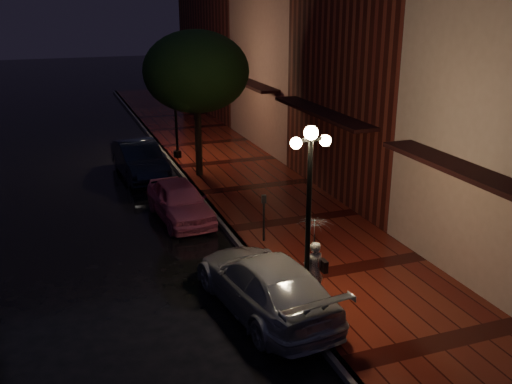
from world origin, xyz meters
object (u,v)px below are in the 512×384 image
object	(u,v)px
streetlamp_near	(309,207)
navy_car	(139,160)
pink_car	(180,201)
parking_meter	(264,213)
streetlamp_far	(175,104)
street_tree	(196,74)
woman_with_umbrella	(314,246)
silver_car	(265,284)

from	to	relation	value
streetlamp_near	navy_car	xyz separation A→B (m)	(-2.02, 12.02, -1.87)
pink_car	parking_meter	size ratio (longest dim) A/B	2.67
streetlamp_far	navy_car	xyz separation A→B (m)	(-2.02, -1.98, -1.87)
navy_car	pink_car	bearing A→B (deg)	-89.03
street_tree	navy_car	size ratio (longest dim) A/B	1.30
navy_car	woman_with_umbrella	world-z (taller)	woman_with_umbrella
streetlamp_near	street_tree	xyz separation A→B (m)	(0.26, 10.99, 1.64)
streetlamp_far	woman_with_umbrella	distance (m)	13.89
silver_car	woman_with_umbrella	distance (m)	1.46
navy_car	silver_car	xyz separation A→B (m)	(1.07, -11.77, -0.04)
streetlamp_far	silver_car	distance (m)	13.91
streetlamp_far	street_tree	bearing A→B (deg)	-85.09
streetlamp_near	streetlamp_far	xyz separation A→B (m)	(0.00, 14.00, 0.00)
woman_with_umbrella	parking_meter	xyz separation A→B (m)	(0.10, 3.63, -0.49)
streetlamp_near	pink_car	size ratio (longest dim) A/B	1.11
navy_car	woman_with_umbrella	bearing A→B (deg)	-83.47
streetlamp_near	street_tree	distance (m)	11.12
silver_car	woman_with_umbrella	world-z (taller)	woman_with_umbrella
streetlamp_far	silver_car	size ratio (longest dim) A/B	0.90
streetlamp_near	pink_car	xyz separation A→B (m)	(-1.53, 6.71, -1.94)
streetlamp_far	woman_with_umbrella	xyz separation A→B (m)	(0.25, -13.84, -1.08)
silver_car	streetlamp_near	bearing A→B (deg)	157.87
street_tree	parking_meter	distance (m)	7.89
streetlamp_near	street_tree	size ratio (longest dim) A/B	0.74
street_tree	pink_car	world-z (taller)	street_tree
street_tree	woman_with_umbrella	xyz separation A→B (m)	(-0.01, -10.83, -2.73)
street_tree	silver_car	size ratio (longest dim) A/B	1.20
parking_meter	street_tree	bearing A→B (deg)	101.63
silver_car	pink_car	bearing A→B (deg)	-92.14
woman_with_umbrella	parking_meter	distance (m)	3.67
navy_car	silver_car	size ratio (longest dim) A/B	0.93
parking_meter	navy_car	bearing A→B (deg)	116.94
street_tree	parking_meter	xyz separation A→B (m)	(0.10, -7.20, -3.22)
pink_car	woman_with_umbrella	world-z (taller)	woman_with_umbrella
navy_car	parking_meter	world-z (taller)	parking_meter
street_tree	navy_car	bearing A→B (deg)	155.65
parking_meter	woman_with_umbrella	bearing A→B (deg)	-80.79
silver_car	navy_car	bearing A→B (deg)	-92.07
pink_car	parking_meter	distance (m)	3.49
silver_car	parking_meter	bearing A→B (deg)	-117.54
street_tree	silver_car	bearing A→B (deg)	-96.42
streetlamp_far	street_tree	size ratio (longest dim) A/B	0.74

